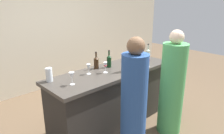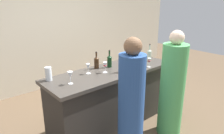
% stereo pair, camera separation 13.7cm
% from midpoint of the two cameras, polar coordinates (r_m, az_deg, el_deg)
% --- Properties ---
extents(ground_plane, '(12.00, 12.00, 0.00)m').
position_cam_midpoint_polar(ground_plane, '(3.73, 1.09, -14.87)').
color(ground_plane, brown).
extents(back_wall, '(8.00, 0.10, 2.80)m').
position_cam_midpoint_polar(back_wall, '(5.02, -16.13, 10.27)').
color(back_wall, beige).
rests_on(back_wall, ground).
extents(bar_counter, '(2.16, 0.72, 0.96)m').
position_cam_midpoint_polar(bar_counter, '(3.49, 1.14, -8.22)').
color(bar_counter, '#2A2723').
rests_on(bar_counter, ground).
extents(wine_bottle_leftmost_amber_brown, '(0.08, 0.08, 0.27)m').
position_cam_midpoint_polar(wine_bottle_leftmost_amber_brown, '(3.36, -3.05, 1.34)').
color(wine_bottle_leftmost_amber_brown, '#331E0F').
rests_on(wine_bottle_leftmost_amber_brown, bar_counter).
extents(wine_bottle_second_left_dark_green, '(0.07, 0.07, 0.28)m').
position_cam_midpoint_polar(wine_bottle_second_left_dark_green, '(3.42, 0.45, 1.71)').
color(wine_bottle_second_left_dark_green, black).
rests_on(wine_bottle_second_left_dark_green, bar_counter).
extents(wine_bottle_center_clear_pale, '(0.08, 0.08, 0.30)m').
position_cam_midpoint_polar(wine_bottle_center_clear_pale, '(3.21, 4.42, 0.68)').
color(wine_bottle_center_clear_pale, '#B7C6B2').
rests_on(wine_bottle_center_clear_pale, bar_counter).
extents(wine_bottle_second_right_amber_brown, '(0.07, 0.07, 0.27)m').
position_cam_midpoint_polar(wine_bottle_second_right_amber_brown, '(3.42, 6.81, 1.55)').
color(wine_bottle_second_right_amber_brown, '#331E0F').
rests_on(wine_bottle_second_right_amber_brown, bar_counter).
extents(wine_bottle_rightmost_clear_pale, '(0.07, 0.07, 0.30)m').
position_cam_midpoint_polar(wine_bottle_rightmost_clear_pale, '(3.82, 11.05, 3.29)').
color(wine_bottle_rightmost_clear_pale, '#B7C6B2').
rests_on(wine_bottle_rightmost_clear_pale, bar_counter).
extents(wine_glass_near_left, '(0.06, 0.06, 0.15)m').
position_cam_midpoint_polar(wine_glass_near_left, '(3.48, 11.13, 1.63)').
color(wine_glass_near_left, white).
rests_on(wine_glass_near_left, bar_counter).
extents(wine_glass_near_center, '(0.07, 0.07, 0.17)m').
position_cam_midpoint_polar(wine_glass_near_center, '(2.78, -9.87, -2.15)').
color(wine_glass_near_center, white).
rests_on(wine_glass_near_center, bar_counter).
extents(wine_glass_near_right, '(0.07, 0.07, 0.16)m').
position_cam_midpoint_polar(wine_glass_near_right, '(3.16, -0.66, 0.47)').
color(wine_glass_near_right, white).
rests_on(wine_glass_near_right, bar_counter).
extents(wine_glass_far_left, '(0.07, 0.07, 0.15)m').
position_cam_midpoint_polar(wine_glass_far_left, '(3.13, -5.22, 0.01)').
color(wine_glass_far_left, white).
rests_on(wine_glass_far_left, bar_counter).
extents(water_pitcher, '(0.09, 0.09, 0.19)m').
position_cam_midpoint_polar(water_pitcher, '(2.97, -15.55, -1.79)').
color(water_pitcher, silver).
rests_on(water_pitcher, bar_counter).
extents(person_left_guest, '(0.45, 0.45, 1.62)m').
position_cam_midpoint_polar(person_left_guest, '(3.31, 17.06, -5.60)').
color(person_left_guest, '#4CA559').
rests_on(person_left_guest, ground).
extents(person_center_guest, '(0.35, 0.35, 1.62)m').
position_cam_midpoint_polar(person_center_guest, '(2.68, 6.65, -10.43)').
color(person_center_guest, '#284C8C').
rests_on(person_center_guest, ground).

